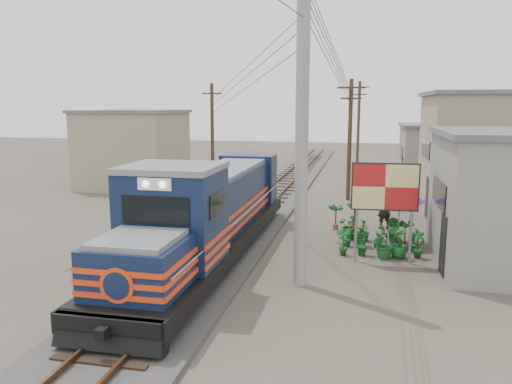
% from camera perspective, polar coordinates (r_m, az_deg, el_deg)
% --- Properties ---
extents(ground, '(120.00, 120.00, 0.00)m').
position_cam_1_polar(ground, '(17.14, -6.63, -9.00)').
color(ground, '#473F35').
rests_on(ground, ground).
extents(ballast, '(3.60, 70.00, 0.16)m').
position_cam_1_polar(ballast, '(26.44, 0.35, -1.98)').
color(ballast, '#595651').
rests_on(ballast, ground).
extents(track, '(1.15, 70.00, 0.12)m').
position_cam_1_polar(track, '(26.41, 0.35, -1.60)').
color(track, '#51331E').
rests_on(track, ground).
extents(locomotive, '(2.75, 14.96, 3.71)m').
position_cam_1_polar(locomotive, '(17.91, -5.36, -2.69)').
color(locomotive, black).
rests_on(locomotive, ground).
extents(utility_pole_main, '(0.40, 0.40, 10.00)m').
position_cam_1_polar(utility_pole_main, '(14.94, 5.28, 7.82)').
color(utility_pole_main, '#9E9B93').
rests_on(utility_pole_main, ground).
extents(wooden_pole_mid, '(1.60, 0.24, 7.00)m').
position_cam_1_polar(wooden_pole_mid, '(29.39, 10.66, 6.13)').
color(wooden_pole_mid, '#4C3826').
rests_on(wooden_pole_mid, ground).
extents(wooden_pole_far, '(1.60, 0.24, 7.50)m').
position_cam_1_polar(wooden_pole_far, '(43.35, 11.63, 7.61)').
color(wooden_pole_far, '#4C3826').
rests_on(wooden_pole_far, ground).
extents(wooden_pole_left, '(1.60, 0.24, 7.00)m').
position_cam_1_polar(wooden_pole_left, '(34.93, -5.01, 6.85)').
color(wooden_pole_left, '#4C3826').
rests_on(wooden_pole_left, ground).
extents(power_lines, '(9.65, 19.00, 3.30)m').
position_cam_1_polar(power_lines, '(24.52, -0.71, 14.67)').
color(power_lines, black).
rests_on(power_lines, ground).
extents(shophouse_mid, '(8.40, 7.35, 6.20)m').
position_cam_1_polar(shophouse_mid, '(28.35, 26.91, 3.95)').
color(shophouse_mid, gray).
rests_on(shophouse_mid, ground).
extents(shophouse_back, '(6.30, 6.30, 4.20)m').
position_cam_1_polar(shophouse_back, '(37.91, 20.84, 4.10)').
color(shophouse_back, gray).
rests_on(shophouse_back, ground).
extents(shophouse_left, '(6.30, 6.30, 5.20)m').
position_cam_1_polar(shophouse_left, '(34.99, -13.84, 4.85)').
color(shophouse_left, gray).
rests_on(shophouse_left, ground).
extents(billboard, '(2.31, 0.24, 3.57)m').
position_cam_1_polar(billboard, '(17.89, 14.52, 0.28)').
color(billboard, '#99999E').
rests_on(billboard, ground).
extents(market_umbrella, '(2.07, 2.07, 2.28)m').
position_cam_1_polar(market_umbrella, '(20.66, 16.14, -0.31)').
color(market_umbrella, black).
rests_on(market_umbrella, ground).
extents(vendor, '(0.81, 0.72, 1.87)m').
position_cam_1_polar(vendor, '(23.22, 14.46, -1.83)').
color(vendor, black).
rests_on(vendor, ground).
extents(plant_nursery, '(3.35, 3.47, 1.13)m').
position_cam_1_polar(plant_nursery, '(20.00, 13.18, -4.92)').
color(plant_nursery, '#185720').
rests_on(plant_nursery, ground).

